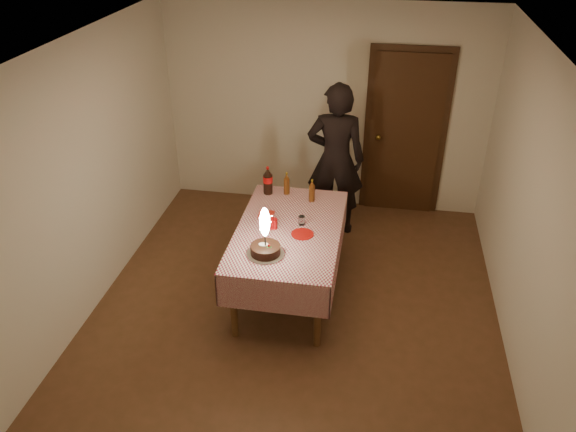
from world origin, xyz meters
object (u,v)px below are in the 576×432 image
object	(u,v)px
dining_table	(289,237)
red_cup	(273,224)
clear_cup	(302,220)
cola_bottle	(268,181)
amber_bottle_right	(312,191)
birthday_cake	(265,243)
red_plate	(302,234)
amber_bottle_left	(287,184)
photographer	(336,160)

from	to	relation	value
dining_table	red_cup	size ratio (longest dim) A/B	17.20
dining_table	clear_cup	bearing A→B (deg)	42.33
clear_cup	cola_bottle	size ratio (longest dim) A/B	0.28
amber_bottle_right	clear_cup	bearing A→B (deg)	-93.88
clear_cup	birthday_cake	bearing A→B (deg)	-113.56
red_plate	amber_bottle_left	distance (m)	0.85
cola_bottle	amber_bottle_left	xyz separation A→B (m)	(0.20, 0.02, -0.03)
cola_bottle	birthday_cake	bearing A→B (deg)	-79.60
photographer	red_cup	bearing A→B (deg)	-109.21
red_plate	amber_bottle_left	size ratio (longest dim) A/B	0.86
birthday_cake	clear_cup	xyz separation A→B (m)	(0.25, 0.57, -0.07)
birthday_cake	photographer	distance (m)	1.87
cola_bottle	photographer	distance (m)	0.94
dining_table	cola_bottle	size ratio (longest dim) A/B	5.42
red_plate	photographer	xyz separation A→B (m)	(0.18, 1.43, 0.15)
birthday_cake	clear_cup	size ratio (longest dim) A/B	5.37
dining_table	cola_bottle	distance (m)	0.81
clear_cup	cola_bottle	xyz separation A→B (m)	(-0.46, 0.58, 0.11)
birthday_cake	amber_bottle_left	bearing A→B (deg)	90.43
amber_bottle_left	amber_bottle_right	xyz separation A→B (m)	(0.29, -0.11, 0.00)
birthday_cake	red_cup	xyz separation A→B (m)	(-0.02, 0.45, -0.07)
dining_table	red_plate	bearing A→B (deg)	-30.05
dining_table	birthday_cake	size ratio (longest dim) A/B	3.56
amber_bottle_right	dining_table	bearing A→B (deg)	-103.73
dining_table	cola_bottle	xyz separation A→B (m)	(-0.35, 0.69, 0.26)
red_plate	cola_bottle	distance (m)	0.93
cola_bottle	clear_cup	bearing A→B (deg)	-51.70
dining_table	clear_cup	size ratio (longest dim) A/B	19.11
photographer	dining_table	bearing A→B (deg)	-103.47
clear_cup	amber_bottle_right	xyz separation A→B (m)	(0.03, 0.49, 0.07)
red_cup	clear_cup	world-z (taller)	red_cup
amber_bottle_left	amber_bottle_right	bearing A→B (deg)	-21.22
dining_table	red_cup	xyz separation A→B (m)	(-0.15, -0.01, 0.15)
birthday_cake	cola_bottle	world-z (taller)	birthday_cake
dining_table	red_cup	bearing A→B (deg)	-174.55
amber_bottle_right	photographer	distance (m)	0.77
clear_cup	amber_bottle_left	world-z (taller)	amber_bottle_left
red_plate	amber_bottle_right	world-z (taller)	amber_bottle_right
dining_table	photographer	distance (m)	1.41
red_cup	clear_cup	distance (m)	0.29
red_cup	cola_bottle	distance (m)	0.73
clear_cup	amber_bottle_left	xyz separation A→B (m)	(-0.26, 0.61, 0.07)
photographer	amber_bottle_left	bearing A→B (deg)	-126.28
amber_bottle_right	birthday_cake	bearing A→B (deg)	-104.86
birthday_cake	red_cup	distance (m)	0.46
red_plate	birthday_cake	bearing A→B (deg)	-126.56
amber_bottle_left	dining_table	bearing A→B (deg)	-78.41
dining_table	amber_bottle_left	distance (m)	0.76
birthday_cake	red_plate	bearing A→B (deg)	53.44
amber_bottle_left	red_plate	bearing A→B (deg)	-69.76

